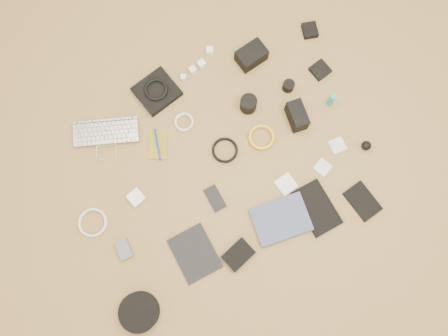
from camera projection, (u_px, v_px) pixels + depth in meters
name	position (u px, v px, depth m)	size (l,w,h in m)	color
room_shell	(218.00, 14.00, 0.82)	(4.04, 4.04, 2.58)	olive
laptop	(107.00, 141.00, 2.05)	(0.31, 0.21, 0.02)	#BCBDC1
headphone_pouch	(157.00, 92.00, 2.10)	(0.19, 0.17, 0.03)	black
headphones	(156.00, 90.00, 2.08)	(0.11, 0.11, 0.01)	black
charger_a	(183.00, 77.00, 2.12)	(0.03, 0.03, 0.02)	white
charger_b	(193.00, 70.00, 2.12)	(0.03, 0.03, 0.03)	white
charger_c	(210.00, 51.00, 2.14)	(0.03, 0.03, 0.03)	white
charger_d	(202.00, 64.00, 2.13)	(0.03, 0.03, 0.03)	white
dslr_camera	(251.00, 56.00, 2.11)	(0.14, 0.10, 0.08)	black
lens_pouch	(310.00, 30.00, 2.17)	(0.07, 0.08, 0.03)	black
notebook_olive	(158.00, 145.00, 2.06)	(0.09, 0.14, 0.01)	olive
pen_blue	(158.00, 145.00, 2.05)	(0.01, 0.01, 0.16)	#152BAA
cable_white_a	(184.00, 122.00, 2.08)	(0.09, 0.09, 0.01)	white
lens_a	(248.00, 104.00, 2.06)	(0.08, 0.08, 0.08)	black
lens_b	(288.00, 86.00, 2.09)	(0.06, 0.06, 0.05)	black
card_reader	(320.00, 70.00, 2.13)	(0.08, 0.08, 0.02)	black
power_brick	(136.00, 197.00, 1.99)	(0.07, 0.07, 0.03)	white
cable_white_b	(93.00, 223.00, 1.98)	(0.13, 0.13, 0.01)	white
cable_black	(225.00, 150.00, 2.05)	(0.12, 0.12, 0.01)	black
cable_yellow	(261.00, 138.00, 2.06)	(0.12, 0.12, 0.01)	yellow
flash	(297.00, 116.00, 2.04)	(0.07, 0.13, 0.10)	black
lens_cleaner	(331.00, 100.00, 2.06)	(0.03, 0.03, 0.09)	#19A4A3
battery_charger	(124.00, 250.00, 1.95)	(0.06, 0.09, 0.02)	#5A595E
tablet	(195.00, 253.00, 1.95)	(0.17, 0.22, 0.01)	black
phone	(215.00, 198.00, 2.00)	(0.06, 0.12, 0.01)	black
filter_case_left	(286.00, 184.00, 2.01)	(0.08, 0.08, 0.01)	silver
filter_case_mid	(323.00, 167.00, 2.03)	(0.07, 0.07, 0.01)	silver
filter_case_right	(337.00, 146.00, 2.05)	(0.07, 0.07, 0.01)	silver
air_blower	(366.00, 146.00, 2.04)	(0.05, 0.05, 0.05)	black
headphone_case	(139.00, 312.00, 1.88)	(0.17, 0.17, 0.05)	black
drive_case	(238.00, 255.00, 1.94)	(0.13, 0.09, 0.03)	black
paperback	(288.00, 239.00, 1.96)	(0.19, 0.25, 0.02)	#3D4B68
notebook_black_a	(316.00, 208.00, 1.99)	(0.14, 0.23, 0.02)	black
notebook_black_b	(363.00, 201.00, 2.00)	(0.11, 0.16, 0.01)	black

